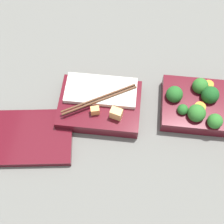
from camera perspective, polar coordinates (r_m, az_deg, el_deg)
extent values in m
plane|color=slate|center=(0.80, 6.26, 0.84)|extent=(3.00, 3.00, 0.00)
cube|color=#510F19|center=(0.81, 16.11, 1.06)|extent=(0.20, 0.14, 0.04)
sphere|color=#2D7028|center=(0.76, 18.30, -1.60)|extent=(0.04, 0.04, 0.04)
sphere|color=#236023|center=(0.76, 12.80, 0.43)|extent=(0.03, 0.03, 0.03)
sphere|color=#2D7028|center=(0.76, 15.21, -0.20)|extent=(0.04, 0.04, 0.04)
sphere|color=#2D7028|center=(0.80, 15.83, 4.60)|extent=(0.04, 0.04, 0.04)
sphere|color=#236023|center=(0.77, 11.35, 3.19)|extent=(0.04, 0.04, 0.04)
sphere|color=#19511E|center=(0.79, 17.51, 3.00)|extent=(0.04, 0.04, 0.04)
cylinder|color=orange|center=(0.78, 15.79, 0.89)|extent=(0.04, 0.04, 0.01)
cylinder|color=orange|center=(0.82, 17.27, 4.80)|extent=(0.03, 0.03, 0.01)
cube|color=#510F19|center=(0.77, -2.25, 1.15)|extent=(0.20, 0.14, 0.04)
cube|color=silver|center=(0.77, -2.03, 3.98)|extent=(0.18, 0.08, 0.01)
cube|color=#EAB266|center=(0.73, 0.77, -0.28)|extent=(0.03, 0.03, 0.03)
cube|color=#F4A356|center=(0.74, -3.12, 0.28)|extent=(0.02, 0.02, 0.02)
cylinder|color=#56331E|center=(0.75, -2.44, 2.58)|extent=(0.17, 0.10, 0.01)
cylinder|color=#56331E|center=(0.74, -2.23, 2.16)|extent=(0.17, 0.10, 0.01)
cube|color=#510F19|center=(0.77, -14.53, -4.49)|extent=(0.21, 0.16, 0.02)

